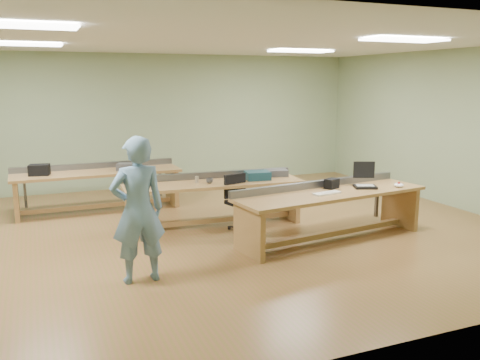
# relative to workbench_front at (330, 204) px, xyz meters

# --- Properties ---
(floor) EXTENTS (10.00, 10.00, 0.00)m
(floor) POSITION_rel_workbench_front_xyz_m (-1.68, 1.02, -0.56)
(floor) COLOR brown
(floor) RESTS_ON ground
(ceiling) EXTENTS (10.00, 10.00, 0.00)m
(ceiling) POSITION_rel_workbench_front_xyz_m (-1.68, 1.02, 2.44)
(ceiling) COLOR silver
(ceiling) RESTS_ON wall_back
(wall_back) EXTENTS (10.00, 0.04, 3.00)m
(wall_back) POSITION_rel_workbench_front_xyz_m (-1.68, 5.02, 0.94)
(wall_back) COLOR gray
(wall_back) RESTS_ON floor
(wall_front) EXTENTS (10.00, 0.04, 3.00)m
(wall_front) POSITION_rel_workbench_front_xyz_m (-1.68, -2.98, 0.94)
(wall_front) COLOR gray
(wall_front) RESTS_ON floor
(wall_right) EXTENTS (0.04, 8.00, 3.00)m
(wall_right) POSITION_rel_workbench_front_xyz_m (3.32, 1.02, 0.94)
(wall_right) COLOR gray
(wall_right) RESTS_ON floor
(fluor_panels) EXTENTS (6.20, 3.50, 0.03)m
(fluor_panels) POSITION_rel_workbench_front_xyz_m (-1.68, 1.02, 2.41)
(fluor_panels) COLOR white
(fluor_panels) RESTS_ON ceiling
(workbench_front) EXTENTS (3.21, 1.25, 0.86)m
(workbench_front) POSITION_rel_workbench_front_xyz_m (0.00, 0.00, 0.00)
(workbench_front) COLOR #AC7948
(workbench_front) RESTS_ON floor
(workbench_mid) EXTENTS (3.02, 0.97, 0.86)m
(workbench_mid) POSITION_rel_workbench_front_xyz_m (-1.39, 1.41, -0.00)
(workbench_mid) COLOR #AC7948
(workbench_mid) RESTS_ON floor
(workbench_back) EXTENTS (3.05, 0.86, 0.86)m
(workbench_back) POSITION_rel_workbench_front_xyz_m (-3.06, 3.18, -0.00)
(workbench_back) COLOR #AC7948
(workbench_back) RESTS_ON floor
(person) EXTENTS (0.67, 0.46, 1.78)m
(person) POSITION_rel_workbench_front_xyz_m (-3.03, -0.56, 0.33)
(person) COLOR #6386A1
(person) RESTS_ON floor
(laptop_base) EXTENTS (0.42, 0.38, 0.04)m
(laptop_base) POSITION_rel_workbench_front_xyz_m (0.65, 0.03, 0.21)
(laptop_base) COLOR black
(laptop_base) RESTS_ON workbench_front
(laptop_screen) EXTENTS (0.32, 0.15, 0.27)m
(laptop_screen) POSITION_rel_workbench_front_xyz_m (0.70, 0.15, 0.45)
(laptop_screen) COLOR black
(laptop_screen) RESTS_ON laptop_base
(keyboard) EXTENTS (0.46, 0.22, 0.03)m
(keyboard) POSITION_rel_workbench_front_xyz_m (-0.14, -0.13, 0.20)
(keyboard) COLOR silver
(keyboard) RESTS_ON workbench_front
(trackball_mouse) EXTENTS (0.19, 0.21, 0.07)m
(trackball_mouse) POSITION_rel_workbench_front_xyz_m (1.18, -0.13, 0.22)
(trackball_mouse) COLOR white
(trackball_mouse) RESTS_ON workbench_front
(camera_bag) EXTENTS (0.27, 0.22, 0.15)m
(camera_bag) POSITION_rel_workbench_front_xyz_m (0.14, 0.20, 0.26)
(camera_bag) COLOR black
(camera_bag) RESTS_ON workbench_front
(task_chair) EXTENTS (0.60, 0.60, 0.91)m
(task_chair) POSITION_rel_workbench_front_xyz_m (-1.08, 0.96, -0.23)
(task_chair) COLOR black
(task_chair) RESTS_ON floor
(parts_bin_teal) EXTENTS (0.44, 0.35, 0.14)m
(parts_bin_teal) POSITION_rel_workbench_front_xyz_m (-0.63, 1.29, 0.26)
(parts_bin_teal) COLOR #13333E
(parts_bin_teal) RESTS_ON workbench_mid
(parts_bin_grey) EXTENTS (0.46, 0.35, 0.11)m
(parts_bin_grey) POSITION_rel_workbench_front_xyz_m (-0.20, 1.48, 0.24)
(parts_bin_grey) COLOR #38383B
(parts_bin_grey) RESTS_ON workbench_mid
(mug) EXTENTS (0.14, 0.14, 0.09)m
(mug) POSITION_rel_workbench_front_xyz_m (-1.50, 1.29, 0.23)
(mug) COLOR #38383B
(mug) RESTS_ON workbench_mid
(drinks_can) EXTENTS (0.07, 0.07, 0.11)m
(drinks_can) POSITION_rel_workbench_front_xyz_m (-1.67, 1.41, 0.24)
(drinks_can) COLOR silver
(drinks_can) RESTS_ON workbench_mid
(storage_box_back) EXTENTS (0.38, 0.31, 0.19)m
(storage_box_back) POSITION_rel_workbench_front_xyz_m (-4.06, 3.13, 0.28)
(storage_box_back) COLOR black
(storage_box_back) RESTS_ON workbench_back
(tray_back) EXTENTS (0.39, 0.35, 0.13)m
(tray_back) POSITION_rel_workbench_front_xyz_m (-2.55, 3.06, 0.25)
(tray_back) COLOR #38383B
(tray_back) RESTS_ON workbench_back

